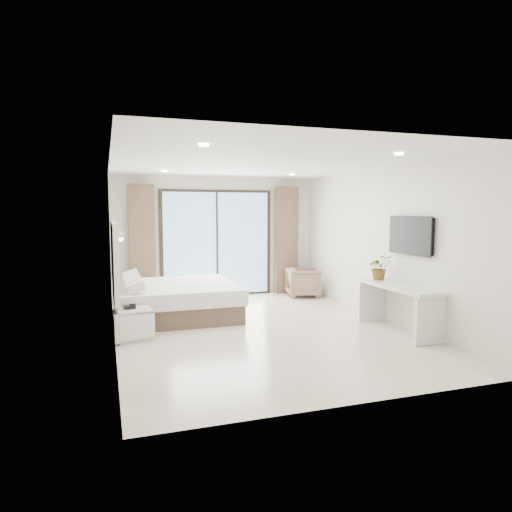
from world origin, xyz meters
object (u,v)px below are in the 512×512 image
at_px(bed, 175,300).
at_px(console_desk, 398,297).
at_px(nightstand, 134,324).
at_px(armchair, 303,281).

distance_m(bed, console_desk, 3.92).
height_order(nightstand, armchair, armchair).
height_order(nightstand, console_desk, console_desk).
xyz_separation_m(bed, console_desk, (3.26, -2.16, 0.25)).
bearing_deg(bed, console_desk, -33.53).
relative_size(bed, console_desk, 1.27).
distance_m(nightstand, armchair, 4.57).
relative_size(nightstand, armchair, 0.82).
bearing_deg(console_desk, nightstand, 168.27).
distance_m(bed, armchair, 3.26).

